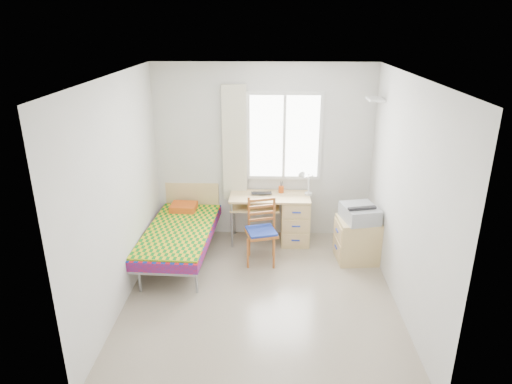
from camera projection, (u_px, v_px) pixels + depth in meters
floor at (261, 295)px, 5.55m from camera, size 3.50×3.50×0.00m
ceiling at (262, 76)px, 4.63m from camera, size 3.50×3.50×0.00m
wall_back at (263, 153)px, 6.73m from camera, size 3.20×0.00×3.20m
wall_left at (119, 194)px, 5.14m from camera, size 0.00×3.50×3.50m
wall_right at (405, 197)px, 5.05m from camera, size 0.00×3.50×3.50m
window at (284, 137)px, 6.61m from camera, size 1.10×0.04×1.30m
curtain at (235, 144)px, 6.62m from camera, size 0.35×0.05×1.70m
floating_shelf at (375, 99)px, 6.06m from camera, size 0.20×0.32×0.03m
bed at (180, 231)px, 6.31m from camera, size 0.97×1.92×0.81m
desk at (290, 217)px, 6.77m from camera, size 1.17×0.54×0.73m
chair at (262, 227)px, 6.19m from camera, size 0.48×0.48×0.90m
cabinet at (357, 240)px, 6.28m from camera, size 0.59×0.53×0.60m
printer at (360, 213)px, 6.12m from camera, size 0.53×0.58×0.21m
laptop at (262, 195)px, 6.67m from camera, size 0.32×0.22×0.02m
pen_cup at (281, 189)px, 6.77m from camera, size 0.09×0.09×0.10m
task_lamp at (305, 181)px, 6.50m from camera, size 0.23×0.32×0.41m
book at (255, 204)px, 6.75m from camera, size 0.19×0.23×0.02m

